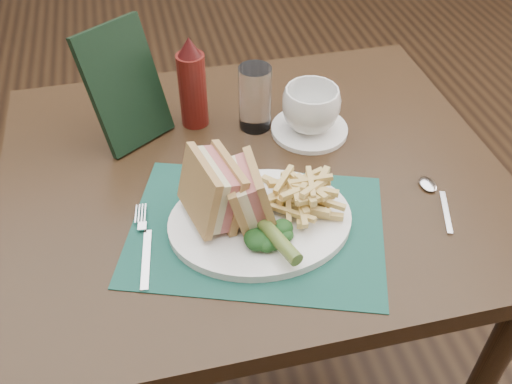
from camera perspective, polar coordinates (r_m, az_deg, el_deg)
floor at (r=1.91m, az=-3.59°, el=-5.39°), size 7.00×7.00×0.00m
table_main at (r=1.31m, az=-0.25°, el=-10.35°), size 0.90×0.75×0.75m
placemat at (r=0.93m, az=0.06°, el=-3.69°), size 0.48×0.41×0.00m
plate at (r=0.93m, az=0.42°, el=-2.92°), size 0.31×0.25×0.01m
sandwich_half_a at (r=0.88m, az=-5.71°, el=-0.14°), size 0.10×0.13×0.12m
sandwich_half_b at (r=0.89m, az=-2.21°, el=-0.19°), size 0.08×0.10×0.10m
kale_garnish at (r=0.88m, az=1.78°, el=-4.10°), size 0.11×0.08×0.03m
pickle_spear at (r=0.87m, az=1.86°, el=-4.39°), size 0.06×0.12×0.03m
fries_pile at (r=0.93m, az=4.71°, el=0.01°), size 0.18×0.20×0.06m
fork at (r=0.91m, az=-11.12°, el=-5.04°), size 0.06×0.17×0.01m
spoon at (r=1.02m, az=17.88°, el=-0.84°), size 0.08×0.15×0.01m
saucer at (r=1.13m, az=5.35°, el=6.25°), size 0.16×0.16×0.01m
coffee_cup at (r=1.10m, az=5.51°, el=8.28°), size 0.16×0.16×0.09m
drinking_glass at (r=1.11m, az=-0.10°, el=9.38°), size 0.07×0.07×0.13m
ketchup_bottle at (r=1.11m, az=-6.41°, el=10.86°), size 0.06×0.06×0.19m
check_presenter at (r=1.08m, az=-12.97°, el=10.26°), size 0.16×0.15×0.22m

